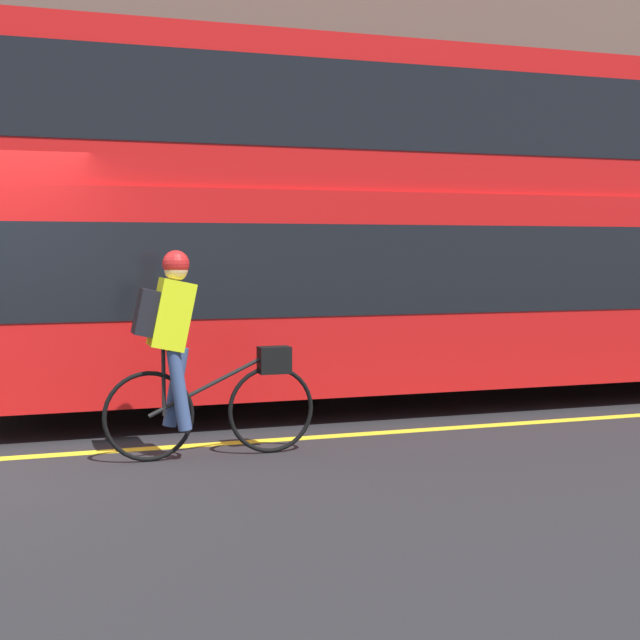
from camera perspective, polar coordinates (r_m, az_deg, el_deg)
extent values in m
cylinder|color=black|center=(9.31, -9.14, -3.04)|extent=(0.91, 0.30, 0.91)
cube|color=red|center=(10.36, 10.10, 2.10)|extent=(11.17, 2.52, 1.95)
cube|color=black|center=(10.35, 10.12, 3.39)|extent=(10.73, 2.54, 0.86)
cube|color=red|center=(10.43, 10.23, 11.48)|extent=(11.17, 2.42, 1.46)
cube|color=black|center=(10.44, 10.24, 11.88)|extent=(10.73, 2.44, 0.81)
torus|color=black|center=(7.36, -3.16, -5.74)|extent=(0.72, 0.04, 0.72)
torus|color=black|center=(7.18, -10.90, -6.08)|extent=(0.72, 0.04, 0.72)
cylinder|color=black|center=(7.22, -7.00, -4.11)|extent=(1.01, 0.03, 0.49)
cylinder|color=black|center=(7.15, -9.98, -3.95)|extent=(0.03, 0.03, 0.53)
cube|color=black|center=(7.31, -2.94, -2.57)|extent=(0.26, 0.16, 0.22)
cube|color=#D8EA19|center=(7.10, -9.49, 0.36)|extent=(0.37, 0.32, 0.58)
cube|color=black|center=(7.07, -11.09, 0.48)|extent=(0.21, 0.26, 0.38)
cylinder|color=#384C7A|center=(7.26, -9.22, -4.24)|extent=(0.22, 0.11, 0.65)
cylinder|color=#384C7A|center=(7.09, -9.00, -4.45)|extent=(0.20, 0.11, 0.65)
sphere|color=tan|center=(7.09, -9.21, 3.23)|extent=(0.19, 0.19, 0.19)
sphere|color=red|center=(7.09, -9.21, 3.58)|extent=(0.21, 0.21, 0.21)
cylinder|color=#194C23|center=(12.76, -18.27, -0.70)|extent=(0.48, 0.48, 0.85)
cylinder|color=#59595B|center=(13.28, -1.36, 2.74)|extent=(0.07, 0.07, 2.25)
cube|color=white|center=(13.24, -1.31, 6.61)|extent=(0.36, 0.02, 0.36)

